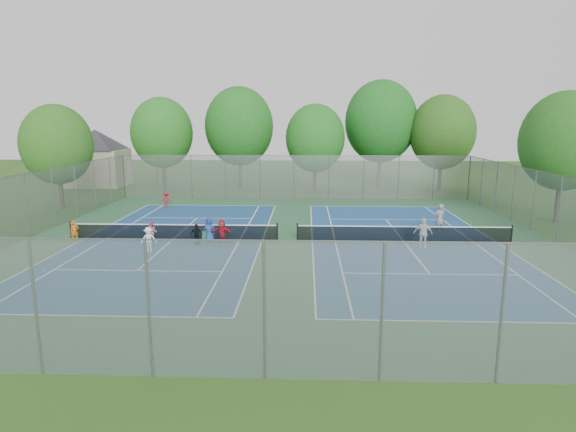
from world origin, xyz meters
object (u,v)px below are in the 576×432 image
(net_right, at_px, (404,234))
(instructor, at_px, (440,219))
(net_left, at_px, (173,232))
(ball_hopper, at_px, (205,236))
(ball_crate, at_px, (143,242))

(net_right, bearing_deg, instructor, 38.98)
(net_left, distance_m, ball_hopper, 2.05)
(net_right, bearing_deg, ball_hopper, -178.39)
(ball_hopper, bearing_deg, instructor, 9.75)
(net_right, distance_m, ball_hopper, 11.99)
(ball_hopper, relative_size, instructor, 0.31)
(net_right, distance_m, instructor, 3.51)
(net_right, height_order, ball_hopper, net_right)
(ball_hopper, bearing_deg, net_left, 170.54)
(ball_hopper, distance_m, instructor, 14.92)
(net_left, bearing_deg, ball_hopper, -9.46)
(net_right, height_order, ball_crate, net_right)
(net_left, relative_size, ball_hopper, 21.90)
(net_left, height_order, ball_crate, net_left)
(net_left, distance_m, instructor, 16.85)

